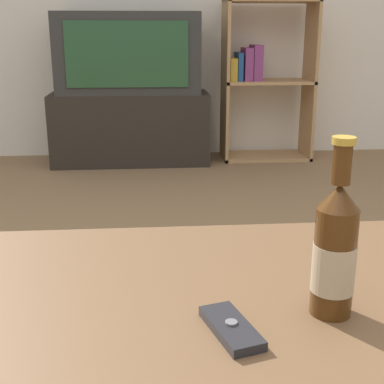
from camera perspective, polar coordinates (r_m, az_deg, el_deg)
name	(u,v)px	position (r m, az deg, el deg)	size (l,w,h in m)	color
coffee_table	(169,340)	(0.85, -2.45, -15.52)	(1.38, 0.69, 0.44)	brown
tv_stand	(131,128)	(3.53, -6.56, 6.80)	(1.00, 0.39, 0.45)	#28231E
television	(128,53)	(3.48, -6.83, 14.49)	(0.89, 0.39, 0.49)	#2D2D2D
bookshelf	(262,77)	(3.62, 7.50, 12.02)	(0.59, 0.30, 1.03)	tan
beer_bottle	(335,251)	(0.79, 14.98, -6.12)	(0.06, 0.06, 0.26)	#47280F
cell_phone	(231,328)	(0.76, 4.20, -14.25)	(0.08, 0.13, 0.02)	#232328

